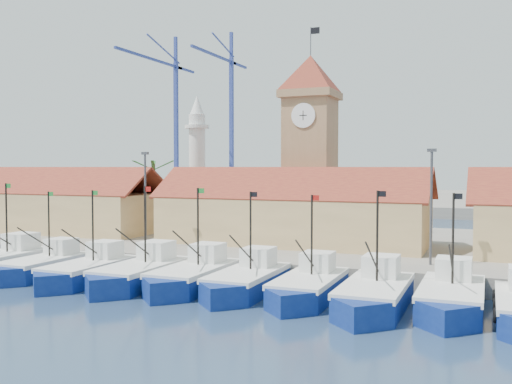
% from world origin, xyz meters
% --- Properties ---
extents(ground, '(400.00, 400.00, 0.00)m').
position_xyz_m(ground, '(0.00, 0.00, 0.00)').
color(ground, navy).
rests_on(ground, ground).
extents(quay, '(140.00, 32.00, 1.50)m').
position_xyz_m(quay, '(0.00, 24.00, 0.75)').
color(quay, gray).
rests_on(quay, ground).
extents(terminal, '(240.00, 80.00, 2.00)m').
position_xyz_m(terminal, '(0.00, 110.00, 1.00)').
color(terminal, gray).
rests_on(terminal, ground).
extents(boat_1, '(3.59, 9.84, 7.45)m').
position_xyz_m(boat_1, '(-16.10, 2.79, 0.77)').
color(boat_1, navy).
rests_on(boat_1, ground).
extents(boat_2, '(3.70, 10.14, 7.67)m').
position_xyz_m(boat_2, '(-11.08, 2.13, 0.79)').
color(boat_2, navy).
rests_on(boat_2, ground).
extents(boat_3, '(3.88, 10.64, 8.05)m').
position_xyz_m(boat_3, '(-6.50, 2.57, 0.83)').
color(boat_3, navy).
rests_on(boat_3, ground).
extents(boat_4, '(3.84, 10.52, 7.96)m').
position_xyz_m(boat_4, '(-2.23, 3.25, 0.82)').
color(boat_4, navy).
rests_on(boat_4, ground).
extents(boat_5, '(3.73, 10.23, 7.74)m').
position_xyz_m(boat_5, '(2.08, 3.30, 0.80)').
color(boat_5, navy).
rests_on(boat_5, ground).
extents(boat_6, '(3.66, 10.04, 7.59)m').
position_xyz_m(boat_6, '(6.77, 3.14, 0.78)').
color(boat_6, navy).
rests_on(boat_6, ground).
extents(boat_7, '(3.87, 10.60, 8.02)m').
position_xyz_m(boat_7, '(11.47, 2.13, 0.83)').
color(boat_7, navy).
rests_on(boat_7, ground).
extents(boat_8, '(3.81, 10.44, 7.90)m').
position_xyz_m(boat_8, '(16.06, 3.21, 0.82)').
color(boat_8, navy).
rests_on(boat_8, ground).
extents(hall_left, '(31.20, 10.13, 7.61)m').
position_xyz_m(hall_left, '(-32.00, 20.00, 3.99)').
color(hall_left, '#D9B377').
rests_on(hall_left, quay).
extents(hall_center, '(27.04, 10.13, 7.61)m').
position_xyz_m(hall_center, '(0.00, 20.00, 3.99)').
color(hall_center, '#D9B377').
rests_on(hall_center, quay).
extents(clock_tower, '(5.80, 5.80, 22.70)m').
position_xyz_m(clock_tower, '(0.00, 26.00, 11.96)').
color(clock_tower, '#A37954').
rests_on(clock_tower, quay).
extents(minaret, '(3.00, 3.00, 16.30)m').
position_xyz_m(minaret, '(-15.00, 28.00, 9.73)').
color(minaret, silver).
rests_on(minaret, quay).
extents(palm_tree, '(5.60, 5.03, 8.39)m').
position_xyz_m(palm_tree, '(-20.00, 26.00, 6.25)').
color(palm_tree, brown).
rests_on(palm_tree, quay).
extents(lamp_posts, '(80.70, 0.25, 9.03)m').
position_xyz_m(lamp_posts, '(0.50, 12.00, 6.48)').
color(lamp_posts, '#3F3F44').
rests_on(lamp_posts, quay).
extents(crane_blue_far, '(1.00, 37.18, 42.28)m').
position_xyz_m(crane_blue_far, '(-61.03, 99.91, 25.83)').
color(crane_blue_far, navy).
rests_on(crane_blue_far, terminal).
extents(crane_blue_near, '(1.00, 32.44, 43.61)m').
position_xyz_m(crane_blue_near, '(-47.19, 106.67, 26.18)').
color(crane_blue_near, navy).
rests_on(crane_blue_near, terminal).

